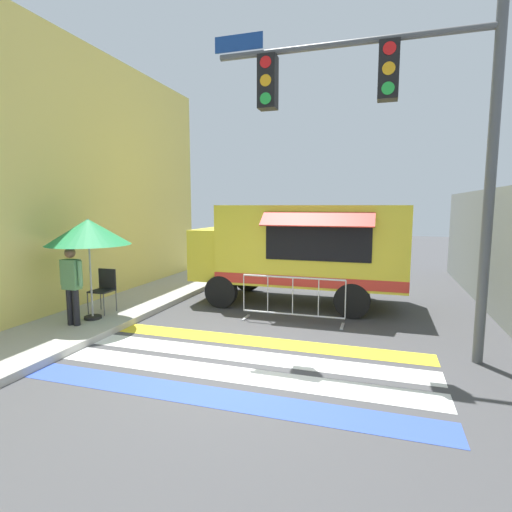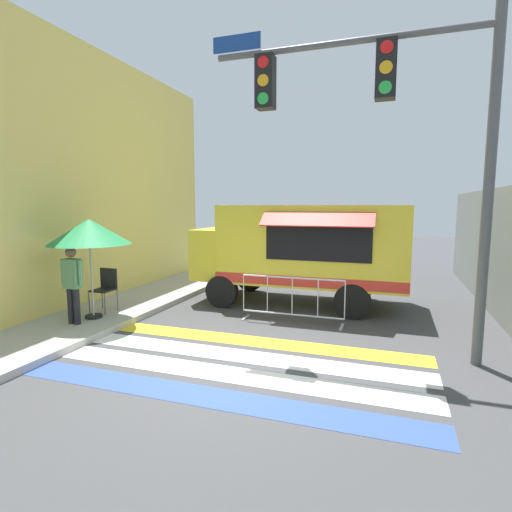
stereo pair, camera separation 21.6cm
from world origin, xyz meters
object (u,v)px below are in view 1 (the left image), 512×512
food_truck (298,246)px  barricade_front (293,300)px  folding_chair (104,286)px  vendor_person (72,282)px  patio_umbrella (88,232)px  traffic_signal_pole (389,112)px

food_truck → barricade_front: (0.27, -1.79, -1.00)m
food_truck → folding_chair: food_truck is taller
vendor_person → barricade_front: 4.59m
patio_umbrella → food_truck: bearing=40.6°
traffic_signal_pole → patio_umbrella: 6.25m
barricade_front → vendor_person: bearing=-154.5°
patio_umbrella → barricade_front: 4.56m
patio_umbrella → barricade_front: size_ratio=0.94×
patio_umbrella → folding_chair: (-0.13, 0.58, -1.27)m
food_truck → barricade_front: size_ratio=2.34×
vendor_person → barricade_front: bearing=31.3°
barricade_front → traffic_signal_pole: bearing=-35.3°
traffic_signal_pole → barricade_front: size_ratio=2.50×
food_truck → traffic_signal_pole: bearing=-55.7°
food_truck → vendor_person: bearing=-135.7°
food_truck → folding_chair: (-3.92, -2.67, -0.78)m
food_truck → traffic_signal_pole: traffic_signal_pole is taller
folding_chair → barricade_front: 4.29m
vendor_person → barricade_front: size_ratio=0.70×
patio_umbrella → vendor_person: bearing=-96.1°
traffic_signal_pole → barricade_front: bearing=144.7°
traffic_signal_pole → barricade_front: (-1.84, 1.30, -3.55)m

